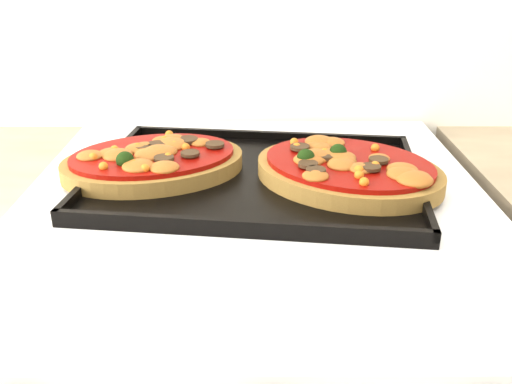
{
  "coord_description": "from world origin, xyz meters",
  "views": [
    {
      "loc": [
        -0.02,
        1.04,
        1.21
      ],
      "look_at": [
        -0.02,
        1.67,
        0.92
      ],
      "focal_mm": 40.0,
      "sensor_mm": 36.0,
      "label": 1
    }
  ],
  "objects": [
    {
      "name": "baking_tray",
      "position": [
        -0.02,
        1.72,
        0.92
      ],
      "size": [
        0.45,
        0.36,
        0.02
      ],
      "primitive_type": "cube",
      "rotation": [
        0.0,
        0.0,
        -0.12
      ],
      "color": "black",
      "rests_on": "stove"
    },
    {
      "name": "pizza_left",
      "position": [
        -0.16,
        1.74,
        0.94
      ],
      "size": [
        0.28,
        0.24,
        0.04
      ],
      "primitive_type": null,
      "rotation": [
        0.0,
        0.0,
        0.32
      ],
      "color": "olive",
      "rests_on": "baking_tray"
    },
    {
      "name": "pizza_right",
      "position": [
        0.1,
        1.71,
        0.94
      ],
      "size": [
        0.31,
        0.29,
        0.04
      ],
      "primitive_type": null,
      "rotation": [
        0.0,
        0.0,
        -0.54
      ],
      "color": "olive",
      "rests_on": "baking_tray"
    }
  ]
}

